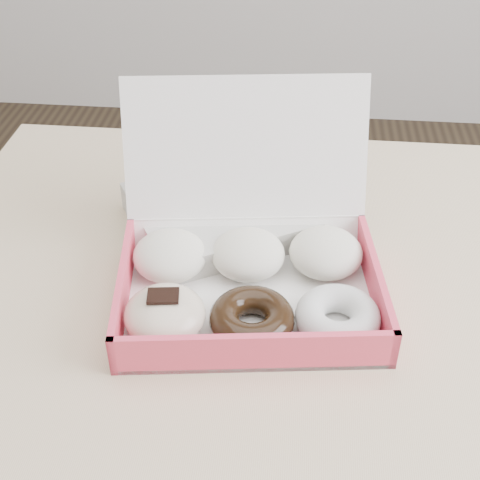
{
  "coord_description": "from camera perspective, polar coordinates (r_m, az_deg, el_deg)",
  "views": [
    {
      "loc": [
        -0.13,
        -0.59,
        1.28
      ],
      "look_at": [
        -0.19,
        0.02,
        0.82
      ],
      "focal_mm": 50.0,
      "sensor_mm": 36.0,
      "label": 1
    }
  ],
  "objects": [
    {
      "name": "table",
      "position": [
        0.85,
        12.6,
        -9.35
      ],
      "size": [
        1.2,
        0.8,
        0.75
      ],
      "color": "tan",
      "rests_on": "ground"
    },
    {
      "name": "donut_box",
      "position": [
        0.78,
        0.57,
        -2.54
      ],
      "size": [
        0.33,
        0.31,
        0.21
      ],
      "rotation": [
        0.0,
        0.0,
        0.13
      ],
      "color": "white",
      "rests_on": "table"
    },
    {
      "name": "newspapers",
      "position": [
        0.9,
        -0.83,
        2.4
      ],
      "size": [
        0.31,
        0.29,
        0.04
      ],
      "primitive_type": "cube",
      "rotation": [
        0.0,
        0.0,
        0.51
      ],
      "color": "silver",
      "rests_on": "table"
    }
  ]
}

